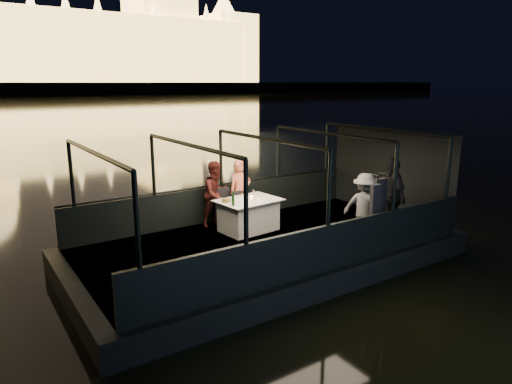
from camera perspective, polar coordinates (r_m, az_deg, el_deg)
boat_hull at (r=10.50m, az=1.23°, el=-8.68°), size 8.60×4.40×1.00m
boat_deck at (r=10.33m, az=1.24°, el=-6.21°), size 8.00×4.00×0.04m
gunwale_port at (r=11.81m, az=-4.32°, el=-1.32°), size 8.00×0.08×0.90m
gunwale_starboard at (r=8.71m, az=8.88°, el=-6.92°), size 8.00×0.08×0.90m
cabin_glass_port at (r=11.57m, az=-4.42°, el=4.19°), size 8.00×0.02×1.40m
cabin_glass_starboard at (r=8.38m, az=9.17°, el=0.47°), size 8.00×0.02×1.40m
cabin_roof_glass at (r=9.79m, az=1.31°, el=6.67°), size 8.00×4.00×0.02m
end_wall_fore at (r=8.44m, az=-21.60°, el=-3.40°), size 0.02×4.00×2.30m
end_wall_aft at (r=12.68m, az=16.26°, el=2.44°), size 0.02×4.00×2.30m
canopy_ribs at (r=10.00m, az=1.28°, el=0.11°), size 8.00×4.00×2.30m
dining_table_central at (r=10.90m, az=-0.94°, el=-2.91°), size 1.54×1.19×0.77m
chair_port_left at (r=11.29m, az=-3.74°, el=-2.01°), size 0.46×0.46×0.91m
chair_port_right at (r=11.32m, az=-1.64°, el=-1.94°), size 0.40×0.40×0.83m
coat_stand at (r=9.82m, az=14.76°, el=-2.10°), size 0.54×0.47×1.69m
person_woman_coral at (r=11.51m, az=-1.98°, el=-0.15°), size 0.62×0.45×1.59m
person_man_maroon at (r=11.25m, az=-4.98°, el=-0.51°), size 0.87×0.73×1.62m
passenger_stripe at (r=10.58m, az=13.39°, el=-1.18°), size 0.88×1.11×1.50m
passenger_dark at (r=11.07m, az=16.54°, el=-0.73°), size 0.80×1.16×1.81m
wine_bottle at (r=10.26m, az=-2.88°, el=-0.90°), size 0.09×0.09×0.31m
bread_basket at (r=10.61m, az=-3.72°, el=-1.04°), size 0.23×0.23×0.08m
amber_candle at (r=10.80m, az=-0.59°, el=-0.76°), size 0.08×0.08×0.09m
plate_near at (r=10.72m, az=1.35°, el=-1.04°), size 0.31×0.31×0.02m
plate_far at (r=10.76m, az=-3.36°, el=-1.00°), size 0.32×0.32×0.02m
wine_glass_white at (r=10.36m, az=-2.92°, el=-1.08°), size 0.08×0.08×0.19m
wine_glass_red at (r=10.97m, az=-0.29°, el=-0.23°), size 0.08×0.08×0.18m
wine_glass_empty at (r=10.62m, az=-0.41°, el=-0.70°), size 0.07×0.07×0.19m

